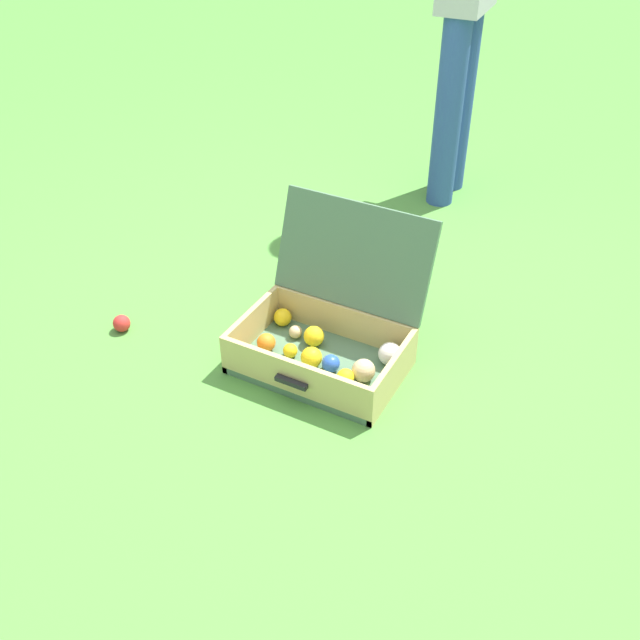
{
  "coord_description": "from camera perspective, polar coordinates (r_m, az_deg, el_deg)",
  "views": [
    {
      "loc": [
        0.91,
        -1.67,
        1.56
      ],
      "look_at": [
        0.04,
        -0.05,
        0.2
      ],
      "focal_mm": 40.37,
      "sensor_mm": 36.0,
      "label": 1
    }
  ],
  "objects": [
    {
      "name": "stray_ball_on_grass",
      "position": [
        2.64,
        -15.45,
        -0.25
      ],
      "size": [
        0.06,
        0.06,
        0.06
      ],
      "primitive_type": "sphere",
      "color": "red",
      "rests_on": "ground"
    },
    {
      "name": "ground_plane",
      "position": [
        2.46,
        -0.31,
        -2.78
      ],
      "size": [
        16.0,
        16.0,
        0.0
      ],
      "primitive_type": "plane",
      "color": "#4C8C38"
    },
    {
      "name": "open_suitcase",
      "position": [
        2.38,
        0.67,
        -0.98
      ],
      "size": [
        0.54,
        0.5,
        0.48
      ],
      "color": "#4C7051",
      "rests_on": "ground"
    }
  ]
}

